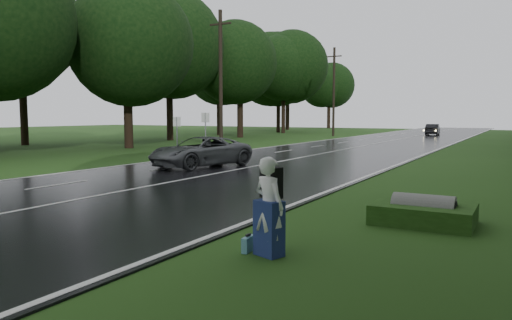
% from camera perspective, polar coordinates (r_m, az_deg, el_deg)
% --- Properties ---
extents(ground, '(160.00, 160.00, 0.00)m').
position_cam_1_polar(ground, '(14.74, -21.38, -4.73)').
color(ground, '#204213').
rests_on(ground, ground).
extents(road, '(12.00, 140.00, 0.04)m').
position_cam_1_polar(road, '(31.34, 8.22, 0.80)').
color(road, black).
rests_on(road, ground).
extents(lane_center, '(0.12, 140.00, 0.01)m').
position_cam_1_polar(lane_center, '(31.34, 8.23, 0.85)').
color(lane_center, silver).
rests_on(lane_center, road).
extents(grey_car, '(3.56, 5.54, 1.42)m').
position_cam_1_polar(grey_car, '(22.92, -6.60, 0.99)').
color(grey_car, '#56595B').
rests_on(grey_car, road).
extents(far_car, '(1.74, 4.18, 1.35)m').
position_cam_1_polar(far_car, '(62.23, 20.23, 3.41)').
color(far_car, black).
rests_on(far_car, road).
extents(hitchhiker, '(0.75, 0.72, 1.77)m').
position_cam_1_polar(hitchhiker, '(8.53, 1.58, -5.93)').
color(hitchhiker, silver).
rests_on(hitchhiker, ground).
extents(suitcase, '(0.16, 0.40, 0.28)m').
position_cam_1_polar(suitcase, '(8.91, -0.93, -9.93)').
color(suitcase, teal).
rests_on(suitcase, ground).
extents(culvert, '(1.36, 0.68, 0.68)m').
position_cam_1_polar(culvert, '(11.79, 19.20, -7.12)').
color(culvert, slate).
rests_on(culvert, ground).
extents(utility_pole_mid, '(1.80, 0.28, 10.08)m').
position_cam_1_polar(utility_pole_mid, '(35.85, -4.16, 1.38)').
color(utility_pole_mid, black).
rests_on(utility_pole_mid, ground).
extents(utility_pole_far, '(1.80, 0.28, 10.25)m').
position_cam_1_polar(utility_pole_far, '(57.06, 9.14, 2.81)').
color(utility_pole_far, black).
rests_on(utility_pole_far, ground).
extents(road_sign_a, '(0.57, 0.10, 2.37)m').
position_cam_1_polar(road_sign_a, '(29.63, -9.31, 0.49)').
color(road_sign_a, white).
rests_on(road_sign_a, ground).
extents(road_sign_b, '(0.63, 0.10, 2.63)m').
position_cam_1_polar(road_sign_b, '(31.99, -5.98, 0.88)').
color(road_sign_b, white).
rests_on(road_sign_b, ground).
extents(tree_left_d, '(8.15, 8.15, 12.73)m').
position_cam_1_polar(tree_left_d, '(37.36, -14.83, 1.38)').
color(tree_left_d, black).
rests_on(tree_left_d, ground).
extents(tree_left_e, '(9.10, 9.10, 14.21)m').
position_cam_1_polar(tree_left_e, '(53.25, -1.89, 2.70)').
color(tree_left_e, black).
rests_on(tree_left_e, ground).
extents(tree_left_f, '(10.41, 10.41, 16.26)m').
position_cam_1_polar(tree_left_f, '(66.26, 3.24, 3.22)').
color(tree_left_f, black).
rests_on(tree_left_f, ground).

